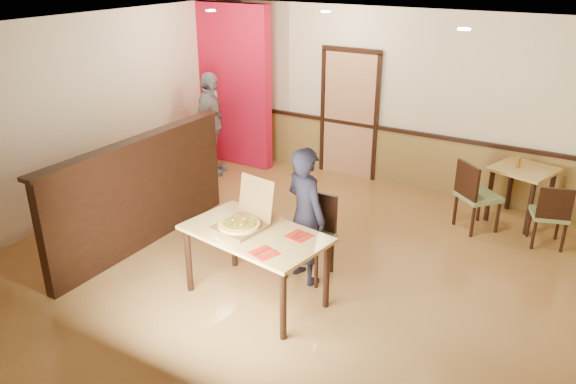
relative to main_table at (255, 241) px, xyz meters
name	(u,v)px	position (x,y,z in m)	size (l,w,h in m)	color
floor	(283,277)	(0.03, 0.52, -0.71)	(7.00, 7.00, 0.00)	#B38145
ceiling	(282,34)	(0.03, 0.52, 2.09)	(7.00, 7.00, 0.00)	black
wall_back	(397,100)	(0.03, 4.02, 0.69)	(7.00, 7.00, 0.00)	beige
wall_left	(66,121)	(-3.47, 0.52, 0.69)	(7.00, 7.00, 0.00)	beige
wainscot_back	(392,157)	(0.03, 3.99, -0.26)	(7.00, 0.04, 0.90)	olive
chair_rail_back	(394,130)	(0.03, 3.97, 0.21)	(7.00, 0.06, 0.06)	black
back_door	(349,115)	(-0.77, 3.98, 0.34)	(0.90, 0.06, 2.10)	tan
booth_partition	(141,192)	(-1.97, 0.32, 0.02)	(0.20, 3.10, 1.44)	black
red_accent_panel	(230,86)	(-2.87, 3.52, 0.69)	(1.60, 0.20, 2.78)	#B70D2C
spot_a	(211,10)	(-2.27, 2.32, 2.07)	(0.14, 0.14, 0.02)	beige
spot_b	(326,12)	(-0.77, 3.02, 2.07)	(0.14, 0.14, 0.02)	beige
spot_c	(464,29)	(1.43, 2.02, 2.07)	(0.14, 0.14, 0.02)	beige
main_table	(255,241)	(0.00, 0.00, 0.00)	(1.65, 1.10, 0.82)	tan
diner_chair	(312,232)	(0.26, 0.80, -0.17)	(0.49, 0.49, 0.98)	olive
side_chair_left	(475,194)	(1.61, 2.93, -0.18)	(0.68, 0.68, 0.98)	olive
side_chair_right	(551,213)	(2.58, 2.92, -0.24)	(0.54, 0.54, 0.87)	olive
side_table	(522,180)	(2.11, 3.54, -0.09)	(0.94, 0.94, 0.81)	tan
diner	(306,216)	(0.25, 0.65, 0.10)	(0.59, 0.39, 1.62)	black
passerby	(211,124)	(-2.80, 2.84, 0.17)	(1.03, 0.43, 1.75)	gray
pizza_box	(242,222)	(-0.18, 0.03, 0.17)	(0.55, 0.62, 0.50)	brown
pizza	(239,225)	(-0.19, -0.02, 0.16)	(0.45, 0.45, 0.03)	#F2C658
napkin_near	(264,253)	(0.33, -0.33, 0.11)	(0.30, 0.30, 0.01)	red
napkin_far	(299,236)	(0.45, 0.15, 0.11)	(0.27, 0.27, 0.01)	red
condiment	(518,162)	(2.02, 3.52, 0.17)	(0.06, 0.06, 0.15)	brown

